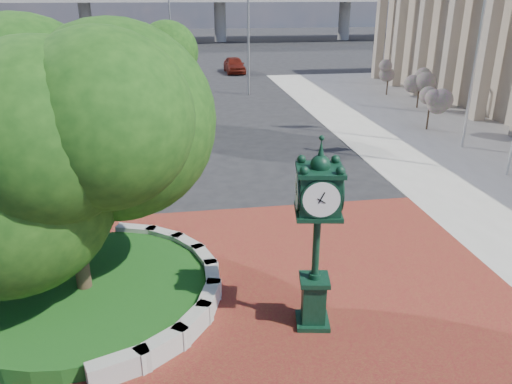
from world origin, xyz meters
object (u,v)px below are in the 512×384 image
object	(u,v)px
flagpole_b	(481,24)
street_lamp_near	(251,18)
post_clock	(317,230)
street_lamp_far	(172,9)
parked_car	(234,65)

from	to	relation	value
flagpole_b	street_lamp_near	size ratio (longest dim) A/B	1.22
post_clock	street_lamp_near	bearing A→B (deg)	84.25
flagpole_b	street_lamp_far	world-z (taller)	flagpole_b
street_lamp_near	street_lamp_far	size ratio (longest dim) A/B	0.97
street_lamp_near	street_lamp_far	distance (m)	15.92
street_lamp_near	street_lamp_far	xyz separation A→B (m)	(-5.58, 14.90, 0.19)
flagpole_b	street_lamp_far	distance (m)	33.40
street_lamp_far	post_clock	bearing A→B (deg)	-86.35
parked_car	street_lamp_far	world-z (taller)	street_lamp_far
flagpole_b	street_lamp_near	world-z (taller)	flagpole_b
flagpole_b	street_lamp_far	bearing A→B (deg)	114.65
parked_car	flagpole_b	bearing A→B (deg)	-74.04
street_lamp_far	flagpole_b	bearing A→B (deg)	-65.35
parked_car	street_lamp_near	xyz separation A→B (m)	(-0.04, -11.10, 4.76)
post_clock	street_lamp_near	size ratio (longest dim) A/B	0.48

